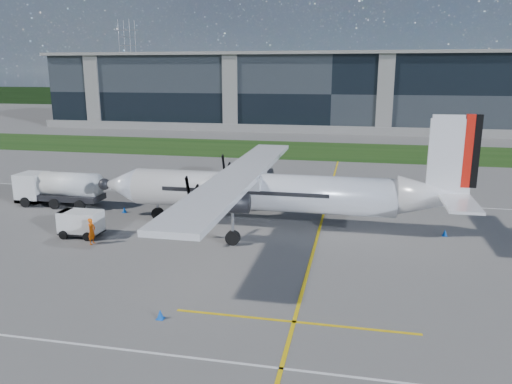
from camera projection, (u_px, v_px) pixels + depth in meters
name	position (u px, v px, depth m)	size (l,w,h in m)	color
ground	(316.00, 160.00, 68.61)	(400.00, 400.00, 0.00)	#575553
grass_strip	(321.00, 151.00, 76.22)	(400.00, 18.00, 0.04)	#173B10
terminal_building	(334.00, 92.00, 104.89)	(120.00, 20.00, 15.00)	black
tree_line	(344.00, 99.00, 163.02)	(400.00, 6.00, 6.00)	black
pylon_west	(128.00, 62.00, 185.56)	(9.00, 4.60, 30.00)	gray
yellow_taxiway_centerline	(320.00, 225.00, 39.48)	(0.20, 70.00, 0.01)	yellow
turboprop_aircraft	(274.00, 171.00, 37.93)	(28.94, 30.02, 9.00)	white
fuel_tanker_truck	(54.00, 189.00, 45.02)	(8.22, 2.67, 3.08)	silver
baggage_tug	(81.00, 224.00, 36.63)	(3.18, 1.91, 1.91)	silver
ground_crew_person	(92.00, 229.00, 34.97)	(0.87, 0.62, 2.15)	#F25907
safety_cone_stbdwing	(276.00, 181.00, 54.15)	(0.36, 0.36, 0.50)	blue
safety_cone_portwing	(160.00, 314.00, 24.51)	(0.36, 0.36, 0.50)	blue
safety_cone_nose_stbd	(124.00, 210.00, 42.96)	(0.36, 0.36, 0.50)	blue
safety_cone_nose_port	(96.00, 221.00, 39.74)	(0.36, 0.36, 0.50)	blue
safety_cone_tail	(445.00, 233.00, 36.86)	(0.36, 0.36, 0.50)	blue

